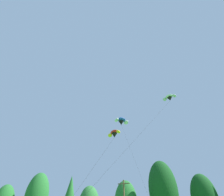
% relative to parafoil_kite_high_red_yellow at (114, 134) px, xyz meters
% --- Properties ---
extents(treeline_tree_f, '(5.81, 5.81, 14.85)m').
position_rel_parafoil_kite_high_red_yellow_xyz_m(treeline_tree_f, '(4.21, 20.07, -4.09)').
color(treeline_tree_f, '#472D19').
rests_on(treeline_tree_f, ground_plane).
extents(parafoil_kite_high_red_yellow, '(4.82, 8.33, 12.47)m').
position_rel_parafoil_kite_high_red_yellow_xyz_m(parafoil_kite_high_red_yellow, '(0.00, 0.00, 0.00)').
color(parafoil_kite_high_red_yellow, red).
extents(parafoil_kite_mid_blue_white, '(9.88, 17.30, 23.94)m').
position_rel_parafoil_kite_high_red_yellow_xyz_m(parafoil_kite_mid_blue_white, '(-3.13, 16.36, 11.14)').
color(parafoil_kite_mid_blue_white, blue).
extents(parafoil_kite_far_white, '(14.04, 18.23, 23.65)m').
position_rel_parafoil_kite_high_red_yellow_xyz_m(parafoil_kite_far_white, '(8.85, 9.79, 11.10)').
color(parafoil_kite_far_white, white).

